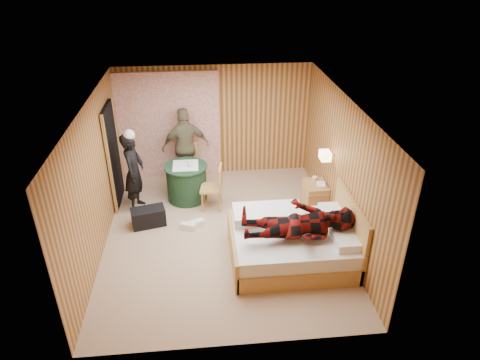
{
  "coord_description": "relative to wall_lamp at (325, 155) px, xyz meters",
  "views": [
    {
      "loc": [
        -0.31,
        -6.41,
        4.65
      ],
      "look_at": [
        0.33,
        0.13,
        1.05
      ],
      "focal_mm": 32.0,
      "sensor_mm": 36.0,
      "label": 1
    }
  ],
  "objects": [
    {
      "name": "man_at_table",
      "position": [
        -2.58,
        1.63,
        -0.44
      ],
      "size": [
        1.07,
        0.6,
        1.72
      ],
      "primitive_type": "imported",
      "rotation": [
        0.0,
        0.0,
        3.33
      ],
      "color": "#6D6749",
      "rests_on": "floor"
    },
    {
      "name": "woman_standing",
      "position": [
        -3.57,
        0.65,
        -0.5
      ],
      "size": [
        0.48,
        0.64,
        1.6
      ],
      "primitive_type": "imported",
      "rotation": [
        0.0,
        0.0,
        1.4
      ],
      "color": "black",
      "rests_on": "floor"
    },
    {
      "name": "doorway",
      "position": [
        -3.98,
        0.95,
        -0.28
      ],
      "size": [
        0.06,
        0.9,
        2.05
      ],
      "primitive_type": "cube",
      "color": "black",
      "rests_on": "floor"
    },
    {
      "name": "chair_near",
      "position": [
        -2.01,
        0.48,
        -0.76
      ],
      "size": [
        0.47,
        0.47,
        0.93
      ],
      "rotation": [
        0.0,
        0.0,
        -1.69
      ],
      "color": "tan",
      "rests_on": "floor"
    },
    {
      "name": "book_lower",
      "position": [
        -0.04,
        0.21,
        -0.72
      ],
      "size": [
        0.21,
        0.25,
        0.02
      ],
      "primitive_type": "imported",
      "rotation": [
        0.0,
        0.0,
        -0.22
      ],
      "color": "white",
      "rests_on": "nightstand"
    },
    {
      "name": "round_table",
      "position": [
        -2.58,
        0.9,
        -0.91
      ],
      "size": [
        0.87,
        0.87,
        0.77
      ],
      "color": "#1C3D22",
      "rests_on": "floor"
    },
    {
      "name": "man_on_bed",
      "position": [
        -0.77,
        -1.45,
        -0.33
      ],
      "size": [
        0.86,
        0.67,
        1.77
      ],
      "primitive_type": "imported",
      "rotation": [
        0.0,
        1.57,
        0.0
      ],
      "color": "#640B09",
      "rests_on": "bed"
    },
    {
      "name": "sneaker_left",
      "position": [
        -2.41,
        -0.16,
        -1.23
      ],
      "size": [
        0.32,
        0.22,
        0.13
      ],
      "primitive_type": "cube",
      "rotation": [
        0.0,
        0.0,
        0.38
      ],
      "color": "white",
      "rests_on": "floor"
    },
    {
      "name": "floor",
      "position": [
        -1.92,
        -0.45,
        -1.3
      ],
      "size": [
        4.2,
        5.0,
        0.01
      ],
      "primitive_type": "cube",
      "color": "tan",
      "rests_on": "ground"
    },
    {
      "name": "wall_right",
      "position": [
        0.18,
        -0.45,
        -0.05
      ],
      "size": [
        0.02,
        5.0,
        2.5
      ],
      "primitive_type": "cube",
      "color": "#C5824B",
      "rests_on": "floor"
    },
    {
      "name": "cup_table",
      "position": [
        -2.48,
        0.85,
        -0.48
      ],
      "size": [
        0.13,
        0.13,
        0.1
      ],
      "primitive_type": "imported",
      "rotation": [
        0.0,
        0.0,
        0.09
      ],
      "color": "white",
      "rests_on": "round_table"
    },
    {
      "name": "book_upper",
      "position": [
        -0.04,
        0.21,
        -0.7
      ],
      "size": [
        0.21,
        0.26,
        0.02
      ],
      "primitive_type": "imported",
      "rotation": [
        0.0,
        0.0,
        -0.23
      ],
      "color": "white",
      "rests_on": "nightstand"
    },
    {
      "name": "cup_nightstand",
      "position": [
        -0.04,
        0.39,
        -0.69
      ],
      "size": [
        0.11,
        0.11,
        0.09
      ],
      "primitive_type": "imported",
      "rotation": [
        0.0,
        0.0,
        0.07
      ],
      "color": "white",
      "rests_on": "nightstand"
    },
    {
      "name": "chair_far",
      "position": [
        -2.56,
        1.59,
        -0.76
      ],
      "size": [
        0.5,
        0.5,
        0.93
      ],
      "rotation": [
        0.0,
        0.0,
        -0.23
      ],
      "color": "tan",
      "rests_on": "floor"
    },
    {
      "name": "wall_back",
      "position": [
        -1.92,
        2.05,
        -0.05
      ],
      "size": [
        4.2,
        0.02,
        2.5
      ],
      "primitive_type": "cube",
      "color": "#C5824B",
      "rests_on": "floor"
    },
    {
      "name": "ceiling",
      "position": [
        -1.92,
        -0.45,
        1.2
      ],
      "size": [
        4.2,
        5.0,
        0.01
      ],
      "primitive_type": "cube",
      "color": "silver",
      "rests_on": "wall_back"
    },
    {
      "name": "wall_left",
      "position": [
        -4.02,
        -0.45,
        -0.05
      ],
      "size": [
        0.02,
        5.0,
        2.5
      ],
      "primitive_type": "cube",
      "color": "#C5824B",
      "rests_on": "floor"
    },
    {
      "name": "duffel_bag",
      "position": [
        -3.3,
        -0.01,
        -1.12
      ],
      "size": [
        0.68,
        0.46,
        0.35
      ],
      "primitive_type": "cube",
      "rotation": [
        0.0,
        0.0,
        0.23
      ],
      "color": "black",
      "rests_on": "floor"
    },
    {
      "name": "wall_lamp",
      "position": [
        0.0,
        0.0,
        0.0
      ],
      "size": [
        0.26,
        0.24,
        0.16
      ],
      "color": "gold",
      "rests_on": "wall_right"
    },
    {
      "name": "sneaker_right",
      "position": [
        -2.56,
        -0.23,
        -1.24
      ],
      "size": [
        0.29,
        0.2,
        0.12
      ],
      "primitive_type": "cube",
      "rotation": [
        0.0,
        0.0,
        -0.38
      ],
      "color": "white",
      "rests_on": "floor"
    },
    {
      "name": "nightstand",
      "position": [
        -0.04,
        0.26,
        -1.01
      ],
      "size": [
        0.43,
        0.59,
        0.57
      ],
      "color": "tan",
      "rests_on": "floor"
    },
    {
      "name": "bed",
      "position": [
        -0.8,
        -1.22,
        -0.99
      ],
      "size": [
        2.0,
        1.57,
        1.08
      ],
      "color": "tan",
      "rests_on": "floor"
    },
    {
      "name": "curtain",
      "position": [
        -2.92,
        1.98,
        -0.1
      ],
      "size": [
        2.2,
        0.08,
        2.4
      ],
      "primitive_type": "cube",
      "color": "#EFE4CF",
      "rests_on": "floor"
    }
  ]
}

